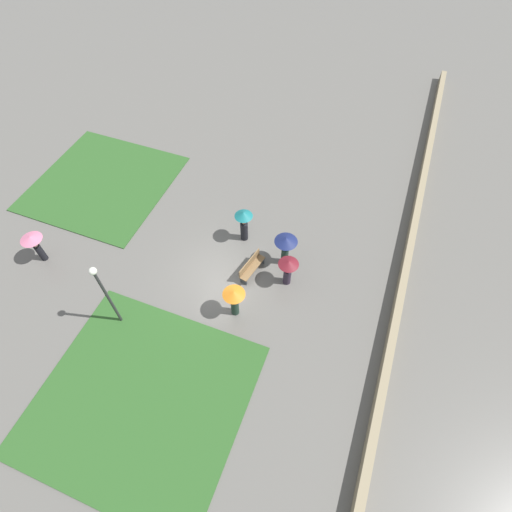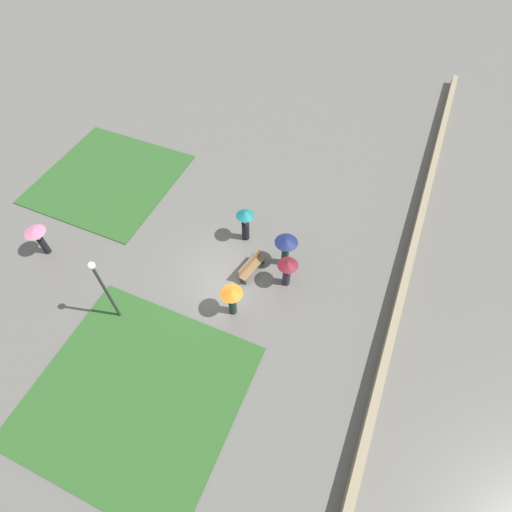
# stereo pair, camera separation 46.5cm
# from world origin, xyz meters

# --- Properties ---
(ground_plane) EXTENTS (90.00, 90.00, 0.00)m
(ground_plane) POSITION_xyz_m (0.00, 0.00, 0.00)
(ground_plane) COLOR #66635E
(lawn_patch_near) EXTENTS (7.83, 8.27, 0.06)m
(lawn_patch_near) POSITION_xyz_m (-6.68, 0.54, 0.03)
(lawn_patch_near) COLOR #2D5B26
(lawn_patch_near) RESTS_ON ground_plane
(lawn_patch_far) EXTENTS (7.66, 7.62, 0.06)m
(lawn_patch_far) POSITION_xyz_m (3.52, 9.22, 0.03)
(lawn_patch_far) COLOR #2D5B26
(lawn_patch_far) RESTS_ON ground_plane
(parapet_wall) EXTENTS (45.00, 0.35, 0.67)m
(parapet_wall) POSITION_xyz_m (0.00, -8.46, 0.34)
(parapet_wall) COLOR gray
(parapet_wall) RESTS_ON ground_plane
(park_bench) EXTENTS (1.77, 0.78, 0.90)m
(park_bench) POSITION_xyz_m (0.76, -1.34, 0.47)
(park_bench) COLOR brown
(park_bench) RESTS_ON ground_plane
(lamp_post) EXTENTS (0.32, 0.32, 4.20)m
(lamp_post) POSITION_xyz_m (-3.91, 3.26, 2.72)
(lamp_post) COLOR #2D2D30
(lamp_post) RESTS_ON ground_plane
(crowd_person_navy) EXTENTS (1.13, 1.13, 1.92)m
(crowd_person_navy) POSITION_xyz_m (1.92, -2.69, 1.40)
(crowd_person_navy) COLOR #1E3328
(crowd_person_navy) RESTS_ON ground_plane
(crowd_person_orange) EXTENTS (1.02, 1.02, 1.82)m
(crowd_person_orange) POSITION_xyz_m (-1.63, -1.48, 1.23)
(crowd_person_orange) COLOR #1E3328
(crowd_person_orange) RESTS_ON ground_plane
(crowd_person_teal) EXTENTS (0.92, 0.92, 2.02)m
(crowd_person_teal) POSITION_xyz_m (2.64, -0.21, 1.32)
(crowd_person_teal) COLOR black
(crowd_person_teal) RESTS_ON ground_plane
(crowd_person_maroon) EXTENTS (0.98, 0.98, 1.73)m
(crowd_person_maroon) POSITION_xyz_m (0.82, -3.18, 1.17)
(crowd_person_maroon) COLOR #2D2333
(crowd_person_maroon) RESTS_ON ground_plane
(lone_walker_far_path) EXTENTS (1.04, 1.04, 1.76)m
(lone_walker_far_path) POSITION_xyz_m (-2.27, 8.84, 1.25)
(lone_walker_far_path) COLOR black
(lone_walker_far_path) RESTS_ON ground_plane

